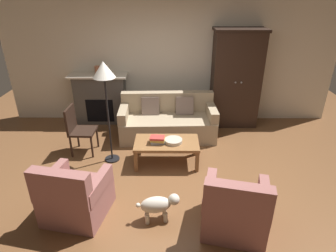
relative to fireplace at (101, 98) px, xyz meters
The scene contains 15 objects.
ground_plane 2.83m from the fireplace, 56.00° to the right, with size 9.60×9.60×0.00m, color brown.
back_wall 1.78m from the fireplace, ahead, with size 7.20×0.10×2.80m, color silver.
fireplace is the anchor object (origin of this frame).
armoire 2.99m from the fireplace, ahead, with size 1.06×0.57×2.08m.
couch 1.67m from the fireplace, 24.65° to the right, with size 1.95×0.92×0.86m.
coffee_table 2.29m from the fireplace, 49.17° to the right, with size 1.10×0.60×0.42m.
fruit_bowl 2.38m from the fireplace, 47.41° to the right, with size 0.30×0.30×0.06m, color beige.
book_stack 2.22m from the fireplace, 52.91° to the right, with size 0.26×0.20×0.12m.
mantel_vase_terracotta 0.64m from the fireplace, 90.00° to the right, with size 0.11×0.11×0.18m, color #A86042.
mantel_vase_cream 0.68m from the fireplace, ahead, with size 0.14×0.14×0.21m, color beige.
armchair_near_left 3.07m from the fireplace, 84.46° to the right, with size 0.90×0.91×0.88m.
armchair_near_right 4.04m from the fireplace, 54.22° to the right, with size 0.92×0.92×0.88m.
side_chair_wooden 1.36m from the fireplace, 95.45° to the right, with size 0.45×0.45×0.90m.
floor_lamp 1.97m from the fireplace, 72.64° to the right, with size 0.36×0.36×1.78m.
dog 3.42m from the fireplace, 65.80° to the right, with size 0.57×0.26×0.39m.
Camera 1 is at (-0.01, -3.73, 2.80)m, focal length 30.71 mm.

